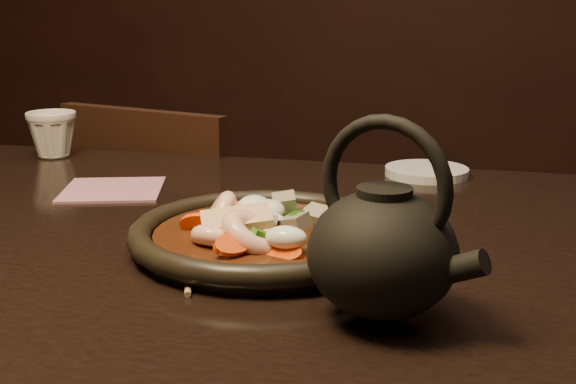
% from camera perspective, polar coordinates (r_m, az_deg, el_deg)
% --- Properties ---
extents(table, '(1.60, 0.90, 0.75)m').
position_cam_1_polar(table, '(0.88, -15.38, -7.90)').
color(table, black).
rests_on(table, floor).
extents(chair, '(0.48, 0.48, 0.82)m').
position_cam_1_polar(chair, '(1.52, -8.21, -7.06)').
color(chair, black).
rests_on(chair, floor).
extents(plate, '(0.29, 0.29, 0.03)m').
position_cam_1_polar(plate, '(0.77, -1.88, -3.44)').
color(plate, black).
rests_on(plate, table).
extents(stirfry, '(0.18, 0.18, 0.06)m').
position_cam_1_polar(stirfry, '(0.76, -2.40, -3.05)').
color(stirfry, '#351709').
rests_on(stirfry, plate).
extents(soy_dish, '(0.10, 0.10, 0.01)m').
position_cam_1_polar(soy_dish, '(0.77, 3.20, -4.18)').
color(soy_dish, silver).
rests_on(soy_dish, table).
extents(saucer_right, '(0.13, 0.13, 0.01)m').
position_cam_1_polar(saucer_right, '(1.12, 10.89, 1.60)').
color(saucer_right, silver).
rests_on(saucer_right, table).
extents(tea_cup, '(0.11, 0.11, 0.08)m').
position_cam_1_polar(tea_cup, '(1.29, -18.12, 4.47)').
color(tea_cup, beige).
rests_on(tea_cup, table).
extents(chopsticks, '(0.08, 0.20, 0.01)m').
position_cam_1_polar(chopsticks, '(0.75, -7.62, -4.93)').
color(chopsticks, tan).
rests_on(chopsticks, table).
extents(napkin, '(0.17, 0.17, 0.00)m').
position_cam_1_polar(napkin, '(1.04, -13.66, 0.19)').
color(napkin, '#945B68').
rests_on(napkin, table).
extents(teapot, '(0.15, 0.12, 0.17)m').
position_cam_1_polar(teapot, '(0.59, 7.54, -4.32)').
color(teapot, black).
rests_on(teapot, table).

